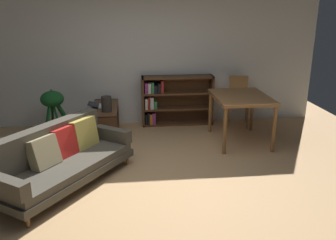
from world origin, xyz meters
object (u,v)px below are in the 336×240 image
at_px(fabric_couch, 60,157).
at_px(open_laptop, 100,105).
at_px(dining_table, 241,101).
at_px(bookshelf, 172,100).
at_px(potted_floor_plant, 53,108).
at_px(media_console, 105,122).
at_px(desk_speaker, 106,104).
at_px(dining_chair_near, 238,98).

xyz_separation_m(fabric_couch, open_laptop, (0.41, 1.80, 0.19)).
distance_m(dining_table, bookshelf, 1.51).
relative_size(open_laptop, potted_floor_plant, 0.45).
height_order(media_console, desk_speaker, desk_speaker).
bearing_deg(desk_speaker, dining_chair_near, 14.84).
xyz_separation_m(dining_table, dining_chair_near, (0.24, 0.93, -0.19)).
height_order(potted_floor_plant, bookshelf, bookshelf).
relative_size(media_console, dining_chair_near, 1.27).
bearing_deg(desk_speaker, dining_table, -6.84).
height_order(media_console, dining_chair_near, dining_chair_near).
bearing_deg(potted_floor_plant, desk_speaker, -17.91).
relative_size(media_console, potted_floor_plant, 1.39).
bearing_deg(dining_chair_near, potted_floor_plant, -174.14).
relative_size(fabric_couch, dining_chair_near, 2.19).
height_order(dining_table, bookshelf, bookshelf).
height_order(fabric_couch, dining_chair_near, dining_chair_near).
height_order(media_console, open_laptop, open_laptop).
distance_m(media_console, desk_speaker, 0.48).
height_order(desk_speaker, dining_chair_near, dining_chair_near).
distance_m(desk_speaker, dining_chair_near, 2.57).
relative_size(dining_table, dining_chair_near, 1.21).
height_order(open_laptop, dining_chair_near, dining_chair_near).
bearing_deg(dining_chair_near, fabric_couch, -144.65).
distance_m(open_laptop, dining_chair_near, 2.63).
distance_m(fabric_couch, dining_table, 3.05).
height_order(open_laptop, desk_speaker, desk_speaker).
relative_size(open_laptop, desk_speaker, 1.51).
bearing_deg(open_laptop, desk_speaker, -68.18).
relative_size(potted_floor_plant, bookshelf, 0.63).
bearing_deg(fabric_couch, media_console, 74.46).
height_order(media_console, potted_floor_plant, potted_floor_plant).
xyz_separation_m(open_laptop, bookshelf, (1.34, 0.50, -0.07)).
distance_m(fabric_couch, bookshelf, 2.89).
distance_m(media_console, bookshelf, 1.41).
xyz_separation_m(media_console, potted_floor_plant, (-0.89, 0.06, 0.27)).
bearing_deg(media_console, bookshelf, 24.34).
bearing_deg(dining_table, media_console, 167.32).
distance_m(media_console, open_laptop, 0.31).
bearing_deg(bookshelf, fabric_couch, -127.20).
relative_size(open_laptop, bookshelf, 0.28).
bearing_deg(potted_floor_plant, dining_table, -10.22).
bearing_deg(media_console, fabric_couch, -105.54).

